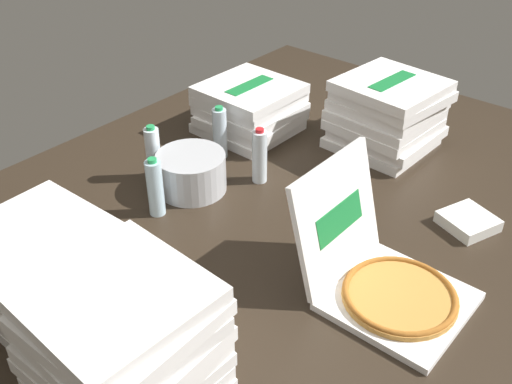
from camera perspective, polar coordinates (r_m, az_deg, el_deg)
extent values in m
cube|color=#2D2319|center=(2.25, 2.23, -3.91)|extent=(3.20, 2.40, 0.02)
cube|color=white|center=(1.99, 13.58, -10.19)|extent=(0.41, 0.41, 0.03)
cylinder|color=#C6893D|center=(1.98, 13.66, -9.73)|extent=(0.37, 0.37, 0.02)
torus|color=#A96324|center=(1.97, 13.70, -9.54)|extent=(0.36, 0.36, 0.02)
cube|color=white|center=(1.94, 7.81, -2.51)|extent=(0.41, 0.13, 0.40)
cube|color=#197A38|center=(1.94, 8.09, -2.57)|extent=(0.24, 0.03, 0.10)
cube|color=white|center=(1.70, -12.22, -17.12)|extent=(0.42, 0.42, 0.05)
cube|color=#197A38|center=(1.68, -12.32, -16.59)|extent=(0.27, 0.08, 0.00)
cube|color=white|center=(1.67, -12.19, -15.82)|extent=(0.42, 0.42, 0.05)
cube|color=white|center=(1.62, -12.64, -15.10)|extent=(0.42, 0.42, 0.05)
cube|color=#197A38|center=(1.60, -12.75, -14.51)|extent=(0.27, 0.08, 0.00)
cube|color=white|center=(1.59, -12.52, -14.04)|extent=(0.42, 0.42, 0.05)
cube|color=white|center=(1.56, -13.01, -12.65)|extent=(0.42, 0.42, 0.05)
cube|color=white|center=(1.52, -12.94, -11.53)|extent=(0.42, 0.42, 0.05)
cube|color=white|center=(1.50, -13.44, -9.89)|extent=(0.42, 0.42, 0.05)
cube|color=white|center=(2.06, -19.32, -9.28)|extent=(0.41, 0.41, 0.05)
cube|color=white|center=(2.02, -19.42, -8.41)|extent=(0.42, 0.42, 0.05)
cube|color=#197A38|center=(2.01, -19.55, -7.88)|extent=(0.27, 0.08, 0.00)
cube|color=white|center=(1.99, -19.64, -7.46)|extent=(0.43, 0.43, 0.05)
cube|color=white|center=(1.97, -19.97, -6.30)|extent=(0.42, 0.42, 0.05)
cube|color=white|center=(1.93, -19.86, -5.28)|extent=(0.42, 0.42, 0.05)
cube|color=white|center=(1.91, -20.64, -4.14)|extent=(0.42, 0.42, 0.05)
cube|color=white|center=(2.84, 11.96, 4.84)|extent=(0.42, 0.42, 0.05)
cube|color=white|center=(2.82, 12.52, 5.63)|extent=(0.42, 0.42, 0.05)
cube|color=white|center=(2.79, 12.20, 6.46)|extent=(0.43, 0.43, 0.05)
cube|color=white|center=(2.77, 12.32, 7.35)|extent=(0.43, 0.43, 0.05)
cube|color=white|center=(2.76, 12.62, 8.32)|extent=(0.43, 0.43, 0.05)
cube|color=white|center=(2.73, 13.04, 9.07)|extent=(0.46, 0.46, 0.05)
cube|color=#197A38|center=(2.72, 13.11, 9.54)|extent=(0.27, 0.11, 0.00)
cube|color=white|center=(2.71, 12.94, 9.93)|extent=(0.44, 0.44, 0.05)
cube|color=#197A38|center=(2.70, 13.00, 10.41)|extent=(0.27, 0.10, 0.00)
cube|color=white|center=(2.91, -0.77, 6.37)|extent=(0.41, 0.41, 0.05)
cube|color=white|center=(2.88, -0.51, 7.14)|extent=(0.43, 0.43, 0.05)
cube|color=white|center=(2.86, -0.51, 8.04)|extent=(0.42, 0.42, 0.05)
cube|color=#197A38|center=(2.85, -0.52, 8.49)|extent=(0.27, 0.08, 0.00)
cube|color=white|center=(2.86, -0.64, 8.98)|extent=(0.41, 0.41, 0.05)
cube|color=white|center=(2.83, -0.63, 9.80)|extent=(0.42, 0.42, 0.05)
cube|color=#197A38|center=(2.82, -0.63, 10.26)|extent=(0.27, 0.08, 0.00)
cylinder|color=#B7BABF|center=(2.44, -6.25, 1.90)|extent=(0.29, 0.29, 0.16)
cylinder|color=silver|center=(2.65, -3.50, 5.65)|extent=(0.06, 0.06, 0.23)
cylinder|color=#239951|center=(2.59, -3.60, 8.06)|extent=(0.03, 0.03, 0.02)
cylinder|color=silver|center=(2.30, -9.69, 0.37)|extent=(0.06, 0.06, 0.23)
cylinder|color=#239951|center=(2.23, -9.99, 3.02)|extent=(0.03, 0.03, 0.02)
cylinder|color=white|center=(2.52, -9.86, 3.63)|extent=(0.06, 0.06, 0.23)
cylinder|color=#239951|center=(2.46, -10.14, 6.12)|extent=(0.03, 0.03, 0.02)
cylinder|color=white|center=(2.47, 0.35, 3.42)|extent=(0.06, 0.06, 0.23)
cylinder|color=red|center=(2.40, 0.36, 5.96)|extent=(0.03, 0.03, 0.02)
cube|color=white|center=(2.39, 19.77, -2.68)|extent=(0.23, 0.23, 0.05)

